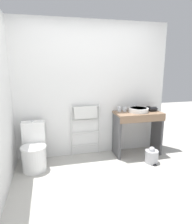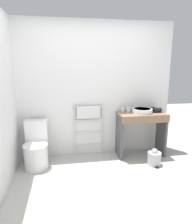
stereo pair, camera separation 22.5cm
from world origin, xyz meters
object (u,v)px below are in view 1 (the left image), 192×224
sink_basin (138,110)px  trash_bin (152,156)px  toilet (34,150)px  cup_near_wall (119,109)px  hair_dryer (153,109)px  cup_near_edge (125,109)px  towel_radiator (86,118)px

sink_basin → trash_bin: size_ratio=1.25×
toilet → sink_basin: sink_basin is taller
toilet → cup_near_wall: cup_near_wall is taller
trash_bin → sink_basin: bearing=100.9°
cup_near_wall → trash_bin: cup_near_wall is taller
hair_dryer → trash_bin: (-0.21, -0.44, -0.75)m
sink_basin → cup_near_edge: (-0.23, 0.10, 0.00)m
cup_near_wall → hair_dryer: cup_near_wall is taller
cup_near_wall → cup_near_edge: cup_near_wall is taller
sink_basin → cup_near_wall: (-0.33, 0.13, 0.00)m
towel_radiator → trash_bin: size_ratio=3.31×
toilet → towel_radiator: (0.94, 0.30, 0.41)m
towel_radiator → cup_near_edge: size_ratio=11.03×
towel_radiator → hair_dryer: (1.28, -0.17, 0.15)m
cup_near_wall → hair_dryer: 0.64m
toilet → towel_radiator: towel_radiator is taller
towel_radiator → hair_dryer: 1.30m
toilet → hair_dryer: 2.30m
sink_basin → cup_near_wall: bearing=159.1°
sink_basin → hair_dryer: (0.30, -0.00, 0.00)m
sink_basin → cup_near_wall: cup_near_wall is taller
trash_bin → cup_near_wall: bearing=126.6°
toilet → trash_bin: toilet is taller
cup_near_wall → sink_basin: bearing=-20.9°
toilet → hair_dryer: bearing=3.4°
towel_radiator → toilet: bearing=-162.3°
hair_dryer → trash_bin: size_ratio=0.65×
toilet → trash_bin: size_ratio=2.58×
towel_radiator → cup_near_wall: bearing=-3.5°
cup_near_wall → cup_near_edge: bearing=-14.8°
cup_near_edge → sink_basin: bearing=-23.3°
cup_near_edge → hair_dryer: (0.53, -0.10, -0.00)m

